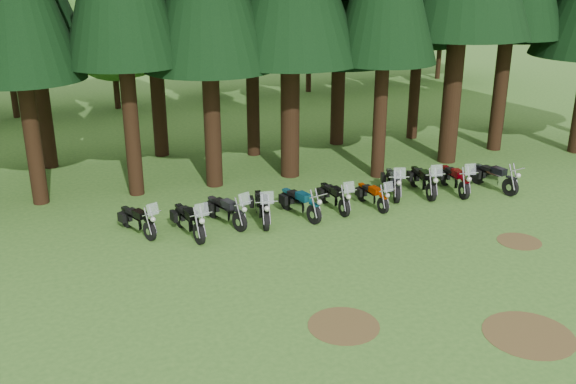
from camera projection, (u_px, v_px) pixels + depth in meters
name	position (u px, v px, depth m)	size (l,w,h in m)	color
ground	(406.00, 271.00, 18.69)	(120.00, 120.00, 0.00)	#356222
decid_2	(10.00, 29.00, 35.13)	(6.72, 6.53, 8.40)	black
decid_3	(116.00, 33.00, 37.54)	(6.12, 5.95, 7.65)	black
decid_4	(215.00, 29.00, 40.79)	(5.93, 5.76, 7.41)	black
decid_6	(393.00, 9.00, 45.63)	(7.06, 6.86, 8.82)	black
dirt_patch_0	(344.00, 325.00, 15.91)	(1.80, 1.80, 0.01)	#4C3D1E
dirt_patch_1	(519.00, 241.00, 20.66)	(1.40, 1.40, 0.01)	#4C3D1E
dirt_patch_2	(529.00, 335.00, 15.53)	(2.20, 2.20, 0.01)	#4C3D1E
motorcycle_0	(138.00, 221.00, 21.11)	(1.03, 2.08, 1.35)	black
motorcycle_1	(189.00, 221.00, 20.96)	(0.68, 2.36, 1.48)	black
motorcycle_2	(226.00, 211.00, 21.83)	(1.02, 2.24, 1.44)	black
motorcycle_3	(262.00, 208.00, 22.08)	(0.70, 2.37, 1.49)	black
motorcycle_4	(300.00, 204.00, 22.51)	(0.70, 2.26, 0.93)	black
motorcycle_5	(334.00, 197.00, 23.15)	(0.43, 2.20, 1.39)	black
motorcycle_6	(372.00, 196.00, 23.39)	(0.45, 2.02, 1.27)	black
motorcycle_7	(393.00, 183.00, 24.53)	(1.05, 2.28, 1.47)	black
motorcycle_8	(423.00, 181.00, 24.71)	(0.71, 2.41, 1.51)	black
motorcycle_9	(455.00, 180.00, 24.89)	(0.66, 2.38, 1.49)	black
motorcycle_10	(494.00, 178.00, 25.16)	(0.54, 2.35, 0.96)	black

